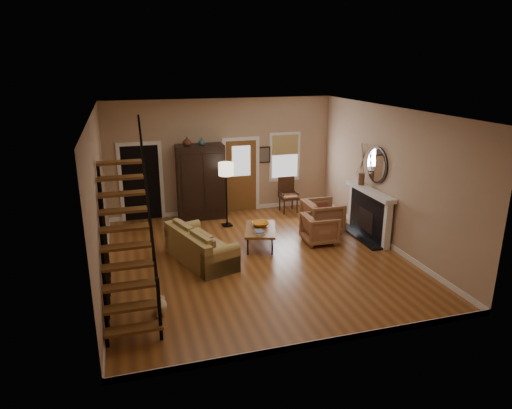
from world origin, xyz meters
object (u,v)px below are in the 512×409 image
object	(u,v)px
armchair_left	(320,229)
sofa	(201,246)
armoire	(201,182)
floor_lamp	(227,195)
armchair_right	(323,217)
side_chair	(289,195)
coffee_table	(260,237)

from	to	relation	value
armchair_left	sofa	bearing A→B (deg)	97.16
armoire	floor_lamp	distance (m)	1.04
armchair_left	floor_lamp	world-z (taller)	floor_lamp
armchair_left	armchair_right	xyz separation A→B (m)	(0.36, 0.63, 0.06)
floor_lamp	side_chair	size ratio (longest dim) A/B	1.71
sofa	coffee_table	world-z (taller)	sofa
armchair_left	side_chair	distance (m)	2.48
armoire	sofa	bearing A→B (deg)	-100.38
sofa	floor_lamp	distance (m)	2.38
armchair_right	side_chair	size ratio (longest dim) A/B	0.91
sofa	floor_lamp	xyz separation A→B (m)	(1.07, 2.06, 0.51)
floor_lamp	side_chair	bearing A→B (deg)	18.51
armchair_right	side_chair	bearing A→B (deg)	8.88
armoire	armchair_right	size ratio (longest dim) A/B	2.25
armoire	side_chair	world-z (taller)	armoire
armoire	armchair_left	world-z (taller)	armoire
armchair_left	side_chair	bearing A→B (deg)	-0.16
sofa	coffee_table	distance (m)	1.59
coffee_table	sofa	bearing A→B (deg)	-163.75
sofa	armchair_left	bearing A→B (deg)	-13.36
sofa	armchair_right	xyz separation A→B (m)	(3.35, 0.90, 0.06)
armchair_left	floor_lamp	bearing A→B (deg)	48.92
sofa	side_chair	xyz separation A→B (m)	(3.09, 2.74, 0.14)
coffee_table	armchair_left	distance (m)	1.48
sofa	armchair_left	size ratio (longest dim) A/B	2.48
coffee_table	side_chair	distance (m)	2.79
armchair_left	side_chair	xyz separation A→B (m)	(0.10, 2.48, 0.15)
armchair_left	armchair_right	bearing A→B (deg)	-27.55
armoire	sofa	distance (m)	3.06
armchair_right	armchair_left	bearing A→B (deg)	151.10
armoire	side_chair	size ratio (longest dim) A/B	2.06
armchair_right	coffee_table	bearing A→B (deg)	104.70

